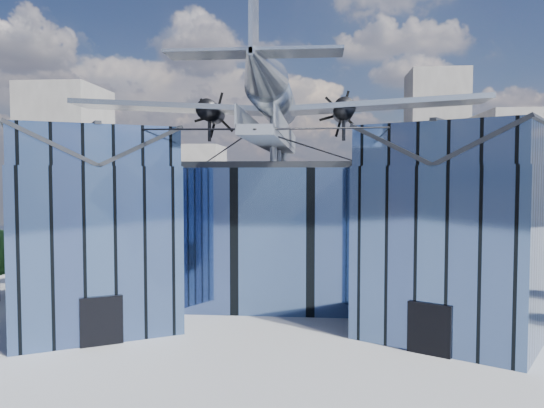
{
  "coord_description": "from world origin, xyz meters",
  "views": [
    {
      "loc": [
        2.93,
        -31.22,
        8.95
      ],
      "look_at": [
        0.0,
        2.0,
        7.2
      ],
      "focal_mm": 35.0,
      "sensor_mm": 36.0,
      "label": 1
    }
  ],
  "objects": [
    {
      "name": "museum",
      "position": [
        0.0,
        5.82,
        5.54
      ],
      "size": [
        32.88,
        24.5,
        17.6
      ],
      "color": "#476091",
      "rests_on": "ground"
    },
    {
      "name": "bg_towers",
      "position": [
        1.45,
        50.49,
        10.01
      ],
      "size": [
        77.0,
        24.5,
        26.0
      ],
      "color": "gray",
      "rests_on": "ground"
    },
    {
      "name": "ground_plane",
      "position": [
        0.0,
        0.0,
        0.0
      ],
      "size": [
        120.0,
        120.0,
        0.0
      ],
      "primitive_type": "plane",
      "color": "gray"
    }
  ]
}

